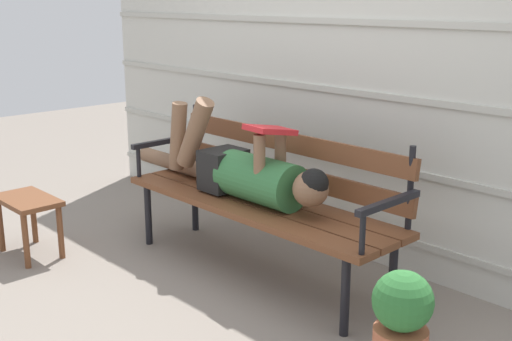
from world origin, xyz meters
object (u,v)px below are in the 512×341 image
Objects in this scene: footstool at (28,209)px; potted_plant at (401,330)px; park_bench at (265,191)px; reclining_person at (243,170)px.

potted_plant reaches higher than footstool.
potted_plant is (1.24, -0.45, -0.20)m from park_bench.
reclining_person is at bearing -146.26° from park_bench.
reclining_person is 3.26× the size of potted_plant.
park_bench reaches higher than footstool.
reclining_person reaches higher than footstool.
potted_plant is at bearing -20.02° from park_bench.
footstool is (-1.05, -0.82, -0.30)m from reclining_person.
reclining_person is at bearing 164.27° from potted_plant.
footstool is 2.44m from potted_plant.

